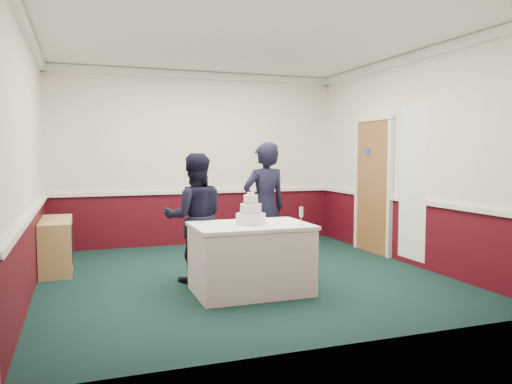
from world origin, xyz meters
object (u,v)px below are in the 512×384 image
object	(u,v)px
wedding_cake	(251,214)
person_woman	(265,208)
cake_table	(251,258)
sideboard	(57,245)
person_man	(195,218)
champagne_flute	(301,213)
cake_knife	(254,226)

from	to	relation	value
wedding_cake	person_woman	world-z (taller)	person_woman
cake_table	wedding_cake	bearing A→B (deg)	90.00
sideboard	person_woman	bearing A→B (deg)	-21.99
person_woman	person_man	bearing A→B (deg)	-2.42
cake_table	person_woman	bearing A→B (deg)	60.03
wedding_cake	champagne_flute	distance (m)	0.57
sideboard	cake_table	bearing A→B (deg)	-41.64
cake_table	wedding_cake	distance (m)	0.50
cake_table	person_man	distance (m)	0.95
cake_table	champagne_flute	distance (m)	0.78
sideboard	person_man	xyz separation A→B (m)	(1.65, -1.19, 0.45)
wedding_cake	cake_knife	distance (m)	0.23
cake_table	cake_knife	xyz separation A→B (m)	(-0.03, -0.20, 0.39)
cake_table	person_woman	world-z (taller)	person_woman
wedding_cake	person_man	xyz separation A→B (m)	(-0.49, 0.71, -0.10)
person_man	person_woman	size ratio (longest dim) A/B	0.92
cake_table	champagne_flute	world-z (taller)	champagne_flute
cake_table	sideboard	bearing A→B (deg)	138.36
sideboard	champagne_flute	xyz separation A→B (m)	(2.64, -2.18, 0.58)
cake_knife	person_man	bearing A→B (deg)	131.97
cake_knife	person_woman	xyz separation A→B (m)	(0.52, 1.04, 0.08)
cake_knife	champagne_flute	distance (m)	0.55
cake_knife	champagne_flute	size ratio (longest dim) A/B	1.07
cake_table	person_woman	size ratio (longest dim) A/B	0.76
sideboard	person_woman	size ratio (longest dim) A/B	0.69
sideboard	wedding_cake	world-z (taller)	wedding_cake
cake_knife	person_man	distance (m)	1.02
person_man	champagne_flute	bearing A→B (deg)	142.26
sideboard	wedding_cake	xyz separation A→B (m)	(2.14, -1.90, 0.55)
cake_table	wedding_cake	size ratio (longest dim) A/B	3.63
champagne_flute	cake_knife	bearing A→B (deg)	171.42
sideboard	champagne_flute	size ratio (longest dim) A/B	5.85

